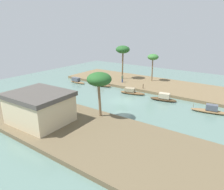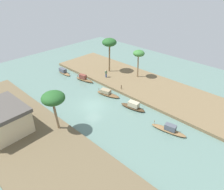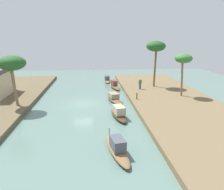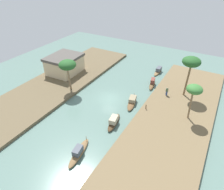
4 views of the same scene
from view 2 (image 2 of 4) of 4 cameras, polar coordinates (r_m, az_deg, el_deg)
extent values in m
plane|color=slate|center=(36.51, -5.21, -2.88)|extent=(62.93, 62.93, 0.00)
cube|color=brown|center=(43.92, 6.47, 3.53)|extent=(39.19, 11.13, 0.51)
cube|color=brown|center=(31.61, -21.86, -10.80)|extent=(39.19, 11.13, 0.51)
ellipsoid|color=brown|center=(39.16, -1.05, 0.16)|extent=(4.84, 2.29, 0.49)
cube|color=gray|center=(39.12, -1.71, 1.07)|extent=(2.02, 1.50, 0.64)
cylinder|color=brown|center=(39.90, -3.58, 1.52)|extent=(0.07, 0.07, 0.58)
ellipsoid|color=brown|center=(44.84, -7.43, 4.08)|extent=(4.43, 1.74, 0.55)
cube|color=brown|center=(44.81, -7.92, 4.99)|extent=(1.70, 1.04, 0.82)
cylinder|color=brown|center=(45.81, -9.32, 5.12)|extent=(0.07, 0.07, 0.43)
ellipsoid|color=brown|center=(48.93, -12.76, 5.78)|extent=(4.07, 1.05, 0.40)
cube|color=#4C515B|center=(49.06, -13.14, 6.56)|extent=(1.85, 0.91, 0.78)
ellipsoid|color=#47331E|center=(35.62, 5.62, -3.34)|extent=(4.56, 1.85, 0.52)
cube|color=tan|center=(35.20, 5.86, -2.49)|extent=(1.89, 1.28, 0.83)
ellipsoid|color=brown|center=(31.78, 15.00, -9.19)|extent=(5.26, 1.97, 0.47)
cube|color=#4C515B|center=(31.35, 15.50, -8.40)|extent=(1.69, 1.15, 0.81)
cylinder|color=brown|center=(32.01, 11.33, -7.19)|extent=(0.07, 0.07, 0.63)
cylinder|color=#33477A|center=(44.93, -1.60, 5.29)|extent=(0.36, 0.36, 0.80)
cube|color=#4C664C|center=(44.63, -1.62, 6.13)|extent=(0.32, 0.48, 0.63)
sphere|color=tan|center=(44.46, -1.62, 6.63)|extent=(0.22, 0.22, 0.22)
cylinder|color=#4C3823|center=(40.24, 2.52, 2.16)|extent=(0.14, 0.14, 0.86)
cylinder|color=#7F6647|center=(44.68, 7.01, 7.68)|extent=(0.27, 0.47, 4.74)
ellipsoid|color=#387533|center=(43.68, 7.24, 11.11)|extent=(2.34, 2.34, 1.29)
cylinder|color=brown|center=(46.89, -0.71, 9.82)|extent=(0.32, 0.45, 5.97)
ellipsoid|color=#235623|center=(45.75, -0.73, 14.04)|extent=(3.09, 3.09, 1.70)
cylinder|color=#7F6647|center=(30.32, -14.87, -5.40)|extent=(0.33, 0.64, 4.44)
ellipsoid|color=#235623|center=(28.80, -15.61, -0.79)|extent=(3.16, 3.16, 1.74)
cube|color=beige|center=(32.95, -27.61, -6.29)|extent=(6.97, 6.01, 3.29)
camera|label=1|loc=(13.01, -74.91, -36.83)|focal=33.30mm
camera|label=3|loc=(24.25, 47.00, -9.11)|focal=35.09mm
camera|label=4|loc=(35.28, 53.13, 21.14)|focal=32.28mm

